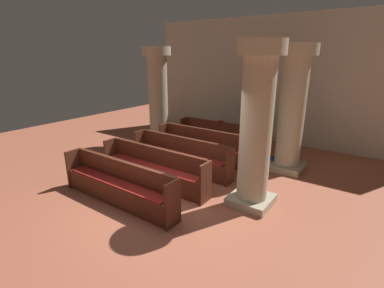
% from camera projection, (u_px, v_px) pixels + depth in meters
% --- Properties ---
extents(ground_plane, '(19.20, 19.20, 0.00)m').
position_uv_depth(ground_plane, '(167.00, 203.00, 6.24)').
color(ground_plane, '#AD5B42').
extents(back_wall, '(10.00, 0.16, 4.50)m').
position_uv_depth(back_wall, '(272.00, 81.00, 10.29)').
color(back_wall, beige).
rests_on(back_wall, ground).
extents(pew_row_0, '(3.19, 0.47, 0.93)m').
position_uv_depth(pew_row_0, '(221.00, 136.00, 9.68)').
color(pew_row_0, '#562819').
rests_on(pew_row_0, ground).
extents(pew_row_1, '(3.19, 0.46, 0.93)m').
position_uv_depth(pew_row_1, '(203.00, 144.00, 8.80)').
color(pew_row_1, '#562819').
rests_on(pew_row_1, ground).
extents(pew_row_2, '(3.19, 0.47, 0.93)m').
position_uv_depth(pew_row_2, '(181.00, 154.00, 7.92)').
color(pew_row_2, '#562819').
rests_on(pew_row_2, ground).
extents(pew_row_3, '(3.19, 0.46, 0.93)m').
position_uv_depth(pew_row_3, '(153.00, 166.00, 7.03)').
color(pew_row_3, '#562819').
rests_on(pew_row_3, ground).
extents(pew_row_4, '(3.19, 0.46, 0.93)m').
position_uv_depth(pew_row_4, '(118.00, 182.00, 6.15)').
color(pew_row_4, '#562819').
rests_on(pew_row_4, ground).
extents(pillar_aisle_side, '(1.00, 1.00, 3.44)m').
position_uv_depth(pillar_aisle_side, '(292.00, 108.00, 7.60)').
color(pillar_aisle_side, tan).
rests_on(pillar_aisle_side, ground).
extents(pillar_far_side, '(1.00, 1.00, 3.44)m').
position_uv_depth(pillar_far_side, '(158.00, 94.00, 10.22)').
color(pillar_far_side, tan).
rests_on(pillar_far_side, ground).
extents(pillar_aisle_rear, '(0.95, 0.95, 3.44)m').
position_uv_depth(pillar_aisle_rear, '(256.00, 125.00, 5.70)').
color(pillar_aisle_rear, tan).
rests_on(pillar_aisle_rear, ground).
extents(lectern, '(0.48, 0.45, 1.08)m').
position_uv_depth(lectern, '(249.00, 132.00, 10.38)').
color(lectern, '#411E13').
rests_on(lectern, ground).
extents(hymn_book, '(0.16, 0.21, 0.03)m').
position_uv_depth(hymn_book, '(220.00, 121.00, 9.78)').
color(hymn_book, maroon).
rests_on(hymn_book, pew_row_0).
extents(kneeler_box_blue, '(0.35, 0.29, 0.25)m').
position_uv_depth(kneeler_box_blue, '(269.00, 161.00, 8.43)').
color(kneeler_box_blue, navy).
rests_on(kneeler_box_blue, ground).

